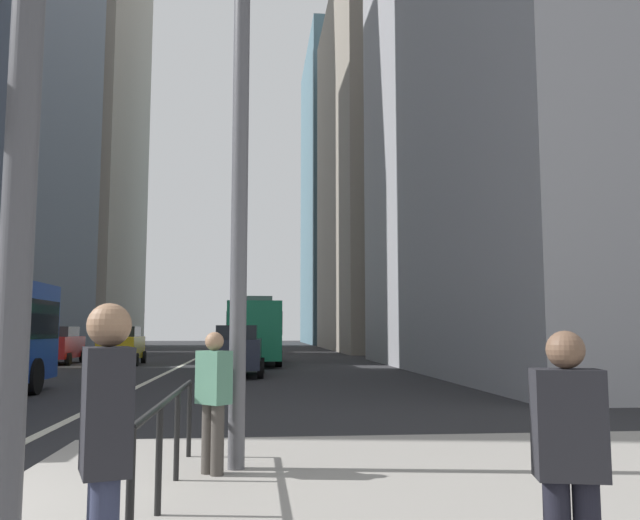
% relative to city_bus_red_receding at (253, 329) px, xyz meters
% --- Properties ---
extents(ground_plane, '(160.00, 160.00, 0.00)m').
position_rel_city_bus_red_receding_xyz_m(ground_plane, '(-3.49, -8.97, -1.84)').
color(ground_plane, '#28282B').
extents(lane_centre_line, '(0.20, 80.00, 0.01)m').
position_rel_city_bus_red_receding_xyz_m(lane_centre_line, '(-3.49, 1.03, -1.83)').
color(lane_centre_line, beige).
rests_on(lane_centre_line, ground).
extents(office_tower_left_far, '(13.54, 19.80, 51.09)m').
position_rel_city_bus_red_receding_xyz_m(office_tower_left_far, '(-19.49, 32.38, 23.71)').
color(office_tower_left_far, gray).
rests_on(office_tower_left_far, ground).
extents(office_tower_right_mid, '(13.69, 24.88, 32.82)m').
position_rel_city_bus_red_receding_xyz_m(office_tower_right_mid, '(13.51, 21.84, 14.58)').
color(office_tower_right_mid, gray).
rests_on(office_tower_right_mid, ground).
extents(office_tower_right_far, '(13.78, 21.75, 39.18)m').
position_rel_city_bus_red_receding_xyz_m(office_tower_right_far, '(13.51, 49.21, 17.75)').
color(office_tower_right_far, slate).
rests_on(office_tower_right_far, ground).
extents(city_bus_red_receding, '(2.84, 11.07, 3.40)m').
position_rel_city_bus_red_receding_xyz_m(city_bus_red_receding, '(0.00, 0.00, 0.00)').
color(city_bus_red_receding, '#198456').
rests_on(city_bus_red_receding, ground).
extents(car_oncoming_mid, '(2.19, 4.43, 1.94)m').
position_rel_city_bus_red_receding_xyz_m(car_oncoming_mid, '(-6.62, -0.94, -0.85)').
color(car_oncoming_mid, gold).
rests_on(car_oncoming_mid, ground).
extents(car_receding_near, '(2.06, 4.18, 1.94)m').
position_rel_city_bus_red_receding_xyz_m(car_receding_near, '(0.15, 17.20, -0.85)').
color(car_receding_near, '#B2A899').
rests_on(car_receding_near, ground).
extents(car_receding_far, '(2.12, 4.27, 1.94)m').
position_rel_city_bus_red_receding_xyz_m(car_receding_far, '(-0.53, -9.62, -0.85)').
color(car_receding_far, '#232838').
rests_on(car_receding_far, ground).
extents(car_oncoming_far, '(2.16, 4.52, 1.94)m').
position_rel_city_bus_red_receding_xyz_m(car_oncoming_far, '(-10.10, 0.23, -0.85)').
color(car_oncoming_far, maroon).
rests_on(car_oncoming_far, ground).
extents(street_lamp_post, '(5.50, 0.32, 8.00)m').
position_rel_city_bus_red_receding_xyz_m(street_lamp_post, '(-0.06, -27.23, 3.45)').
color(street_lamp_post, '#56565B').
rests_on(street_lamp_post, median_island).
extents(pedestrian_railing, '(0.06, 4.08, 0.98)m').
position_rel_city_bus_red_receding_xyz_m(pedestrian_railing, '(-0.69, -28.44, -0.97)').
color(pedestrian_railing, black).
rests_on(pedestrian_railing, median_island).
extents(pedestrian_waiting, '(0.35, 0.44, 1.77)m').
position_rel_city_bus_red_receding_xyz_m(pedestrian_waiting, '(-0.64, -31.51, -0.69)').
color(pedestrian_waiting, '#2D334C').
rests_on(pedestrian_waiting, median_island).
extents(pedestrian_walking, '(0.44, 0.44, 1.60)m').
position_rel_city_bus_red_receding_xyz_m(pedestrian_walking, '(-0.32, -27.50, -0.80)').
color(pedestrian_walking, '#423D38').
rests_on(pedestrian_walking, median_island).
extents(pedestrian_far, '(0.42, 0.32, 1.62)m').
position_rel_city_bus_red_receding_xyz_m(pedestrian_far, '(1.92, -31.56, -0.79)').
color(pedestrian_far, black).
rests_on(pedestrian_far, median_island).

